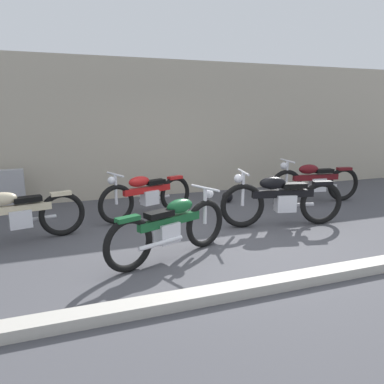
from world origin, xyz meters
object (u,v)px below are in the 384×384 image
(motorcycle_black, at_px, (281,199))
(motorcycle_red, at_px, (147,195))
(stone_marker, at_px, (6,192))
(motorcycle_cream, at_px, (15,215))
(helmet, at_px, (227,197))
(motorcycle_maroon, at_px, (315,182))
(motorcycle_green, at_px, (171,227))

(motorcycle_black, xyz_separation_m, motorcycle_red, (-2.09, 1.34, -0.04))
(stone_marker, bearing_deg, motorcycle_black, -28.98)
(motorcycle_cream, bearing_deg, motorcycle_red, -173.96)
(stone_marker, relative_size, helmet, 3.57)
(helmet, xyz_separation_m, motorcycle_red, (-1.95, -0.56, 0.32))
(motorcycle_red, bearing_deg, stone_marker, -45.95)
(motorcycle_black, bearing_deg, motorcycle_maroon, -131.50)
(motorcycle_black, bearing_deg, motorcycle_cream, 4.05)
(motorcycle_cream, bearing_deg, motorcycle_maroon, 173.40)
(stone_marker, xyz_separation_m, motorcycle_cream, (0.36, -1.98, 0.01))
(helmet, xyz_separation_m, motorcycle_cream, (-4.15, -1.31, 0.32))
(stone_marker, relative_size, motorcycle_red, 0.45)
(motorcycle_cream, height_order, motorcycle_red, motorcycle_cream)
(motorcycle_cream, bearing_deg, motorcycle_black, 159.35)
(helmet, height_order, motorcycle_cream, motorcycle_cream)
(motorcycle_black, height_order, motorcycle_maroon, motorcycle_black)
(motorcycle_green, bearing_deg, motorcycle_red, 63.94)
(stone_marker, bearing_deg, motorcycle_red, -25.77)
(motorcycle_cream, xyz_separation_m, motorcycle_maroon, (5.94, 0.65, 0.02))
(stone_marker, height_order, motorcycle_red, motorcycle_red)
(stone_marker, height_order, motorcycle_maroon, motorcycle_maroon)
(helmet, xyz_separation_m, motorcycle_black, (0.13, -1.90, 0.36))
(stone_marker, xyz_separation_m, motorcycle_green, (2.40, -3.31, 0.01))
(motorcycle_red, relative_size, motorcycle_maroon, 0.90)
(stone_marker, distance_m, motorcycle_red, 2.83)
(motorcycle_green, xyz_separation_m, motorcycle_red, (0.14, 2.08, 0.00))
(motorcycle_black, bearing_deg, motorcycle_green, 30.39)
(stone_marker, xyz_separation_m, motorcycle_maroon, (6.30, -1.33, 0.03))
(motorcycle_maroon, bearing_deg, motorcycle_cream, 12.81)
(motorcycle_green, relative_size, motorcycle_red, 0.98)
(motorcycle_green, bearing_deg, stone_marker, 103.87)
(motorcycle_green, distance_m, motorcycle_maroon, 4.37)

